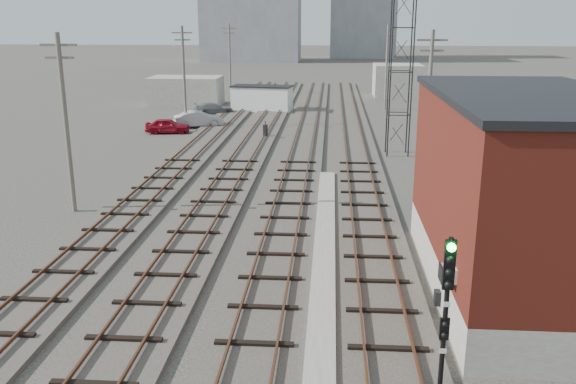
# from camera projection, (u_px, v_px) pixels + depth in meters

# --- Properties ---
(ground) EXTENTS (320.00, 320.00, 0.00)m
(ground) POSITION_uv_depth(u_px,v_px,m) (326.00, 106.00, 69.07)
(ground) COLOR #282621
(ground) RESTS_ON ground
(track_right) EXTENTS (3.20, 90.00, 0.39)m
(track_right) POSITION_uv_depth(u_px,v_px,m) (354.00, 142.00, 48.73)
(track_right) COLOR #332D28
(track_right) RESTS_ON ground
(track_mid_right) EXTENTS (3.20, 90.00, 0.39)m
(track_mid_right) POSITION_uv_depth(u_px,v_px,m) (304.00, 141.00, 49.00)
(track_mid_right) COLOR #332D28
(track_mid_right) RESTS_ON ground
(track_mid_left) EXTENTS (3.20, 90.00, 0.39)m
(track_mid_left) POSITION_uv_depth(u_px,v_px,m) (254.00, 140.00, 49.28)
(track_mid_left) COLOR #332D28
(track_mid_left) RESTS_ON ground
(track_left) EXTENTS (3.20, 90.00, 0.39)m
(track_left) POSITION_uv_depth(u_px,v_px,m) (206.00, 140.00, 49.55)
(track_left) COLOR #332D28
(track_left) RESTS_ON ground
(platform_curb) EXTENTS (0.90, 28.00, 0.26)m
(platform_curb) POSITION_uv_depth(u_px,v_px,m) (324.00, 260.00, 24.88)
(platform_curb) COLOR gray
(platform_curb) RESTS_ON ground
(brick_building) EXTENTS (6.54, 12.20, 7.22)m
(brick_building) POSITION_uv_depth(u_px,v_px,m) (523.00, 195.00, 21.52)
(brick_building) COLOR gray
(brick_building) RESTS_ON ground
(lattice_tower) EXTENTS (1.60, 1.60, 15.00)m
(lattice_tower) POSITION_uv_depth(u_px,v_px,m) (402.00, 50.00, 42.65)
(lattice_tower) COLOR black
(lattice_tower) RESTS_ON ground
(utility_pole_left_a) EXTENTS (1.80, 0.24, 9.00)m
(utility_pole_left_a) POSITION_uv_depth(u_px,v_px,m) (66.00, 119.00, 30.25)
(utility_pole_left_a) COLOR #595147
(utility_pole_left_a) RESTS_ON ground
(utility_pole_left_b) EXTENTS (1.80, 0.24, 9.00)m
(utility_pole_left_b) POSITION_uv_depth(u_px,v_px,m) (184.00, 75.00, 54.22)
(utility_pole_left_b) COLOR #595147
(utility_pole_left_b) RESTS_ON ground
(utility_pole_left_c) EXTENTS (1.80, 0.24, 9.00)m
(utility_pole_left_c) POSITION_uv_depth(u_px,v_px,m) (230.00, 57.00, 78.20)
(utility_pole_left_c) COLOR #595147
(utility_pole_left_c) RESTS_ON ground
(utility_pole_right_a) EXTENTS (1.80, 0.24, 9.00)m
(utility_pole_right_a) POSITION_uv_depth(u_px,v_px,m) (428.00, 102.00, 36.61)
(utility_pole_right_a) COLOR #595147
(utility_pole_right_a) RESTS_ON ground
(utility_pole_right_b) EXTENTS (1.80, 0.24, 9.00)m
(utility_pole_right_b) POSITION_uv_depth(u_px,v_px,m) (387.00, 65.00, 65.38)
(utility_pole_right_b) COLOR #595147
(utility_pole_right_b) RESTS_ON ground
(apartment_right) EXTENTS (16.00, 12.00, 26.00)m
(apartment_right) POSITION_uv_depth(u_px,v_px,m) (363.00, 4.00, 151.24)
(apartment_right) COLOR gray
(apartment_right) RESTS_ON ground
(shed_left) EXTENTS (8.00, 5.00, 3.20)m
(shed_left) POSITION_uv_depth(u_px,v_px,m) (186.00, 91.00, 69.73)
(shed_left) COLOR gray
(shed_left) RESTS_ON ground
(shed_right) EXTENTS (6.00, 6.00, 4.00)m
(shed_right) POSITION_uv_depth(u_px,v_px,m) (398.00, 80.00, 77.49)
(shed_right) COLOR gray
(shed_right) RESTS_ON ground
(signal_mast) EXTENTS (0.40, 0.42, 4.44)m
(signal_mast) POSITION_uv_depth(u_px,v_px,m) (446.00, 304.00, 15.46)
(signal_mast) COLOR gray
(signal_mast) RESTS_ON ground
(switch_stand) EXTENTS (0.38, 0.38, 1.33)m
(switch_stand) POSITION_uv_depth(u_px,v_px,m) (265.00, 131.00, 50.64)
(switch_stand) COLOR black
(switch_stand) RESTS_ON ground
(site_trailer) EXTENTS (6.76, 3.70, 2.70)m
(site_trailer) POSITION_uv_depth(u_px,v_px,m) (262.00, 98.00, 65.29)
(site_trailer) COLOR white
(site_trailer) RESTS_ON ground
(car_red) EXTENTS (3.97, 1.98, 1.30)m
(car_red) POSITION_uv_depth(u_px,v_px,m) (168.00, 126.00, 52.77)
(car_red) COLOR maroon
(car_red) RESTS_ON ground
(car_silver) EXTENTS (4.73, 3.02, 1.47)m
(car_silver) POSITION_uv_depth(u_px,v_px,m) (199.00, 119.00, 55.72)
(car_silver) COLOR #A3A7AB
(car_silver) RESTS_ON ground
(car_grey) EXTENTS (4.33, 2.95, 1.16)m
(car_grey) POSITION_uv_depth(u_px,v_px,m) (214.00, 108.00, 63.40)
(car_grey) COLOR slate
(car_grey) RESTS_ON ground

